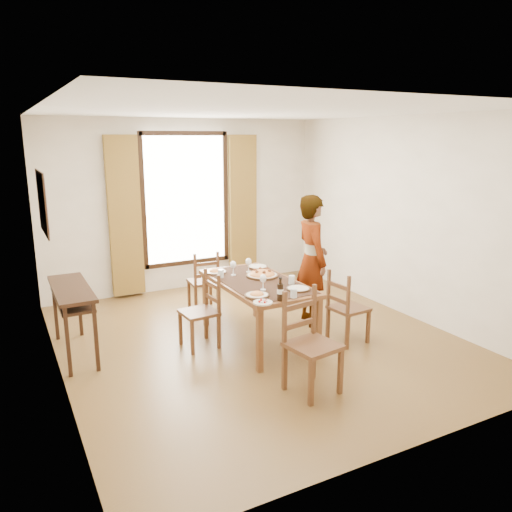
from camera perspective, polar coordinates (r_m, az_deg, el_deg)
name	(u,v)px	position (r m, az deg, el deg)	size (l,w,h in m)	color
ground	(258,340)	(6.19, 0.21, -9.52)	(5.00, 5.00, 0.00)	#473116
room_shell	(252,213)	(5.88, -0.41, 4.89)	(4.60, 5.10, 2.74)	silver
console_table	(72,297)	(5.94, -20.31, -4.40)	(0.38, 1.20, 0.80)	black
dining_table	(258,287)	(5.94, 0.17, -3.51)	(0.86, 1.62, 0.76)	brown
chair_west	(202,313)	(5.91, -6.25, -6.45)	(0.42, 0.42, 0.89)	#59301D
chair_north	(204,283)	(7.11, -5.99, -3.05)	(0.41, 0.41, 0.87)	#59301D
chair_south	(310,345)	(4.90, 6.22, -10.13)	(0.51, 0.51, 1.00)	#59301D
chair_east	(347,309)	(6.08, 10.31, -6.02)	(0.43, 0.43, 0.89)	#59301D
man	(312,260)	(6.53, 6.40, -0.48)	(0.52, 0.69, 1.71)	#999AA1
plate_sw	(257,294)	(5.36, 0.10, -4.33)	(0.27, 0.27, 0.05)	silver
plate_se	(298,287)	(5.60, 4.86, -3.58)	(0.27, 0.27, 0.05)	silver
plate_nw	(215,271)	(6.28, -4.68, -1.67)	(0.27, 0.27, 0.05)	silver
plate_ne	(257,265)	(6.51, 0.17, -1.08)	(0.27, 0.27, 0.05)	silver
pasta_platter	(262,273)	(6.09, 0.70, -1.90)	(0.40, 0.40, 0.10)	#B83E17
caprese_plate	(263,301)	(5.13, 0.79, -5.22)	(0.20, 0.20, 0.04)	silver
wine_glass_a	(263,282)	(5.55, 0.82, -2.99)	(0.08, 0.08, 0.18)	white
wine_glass_b	(249,265)	(6.27, -0.86, -1.04)	(0.08, 0.08, 0.18)	white
wine_glass_c	(233,268)	(6.14, -2.62, -1.38)	(0.08, 0.08, 0.18)	white
tumbler_a	(292,280)	(5.80, 4.09, -2.73)	(0.07, 0.07, 0.10)	silver
tumbler_b	(221,273)	(6.06, -4.03, -2.00)	(0.07, 0.07, 0.10)	silver
tumbler_c	(294,293)	(5.32, 4.33, -4.25)	(0.07, 0.07, 0.10)	silver
wine_bottle	(280,289)	(5.20, 2.79, -3.79)	(0.07, 0.07, 0.25)	black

